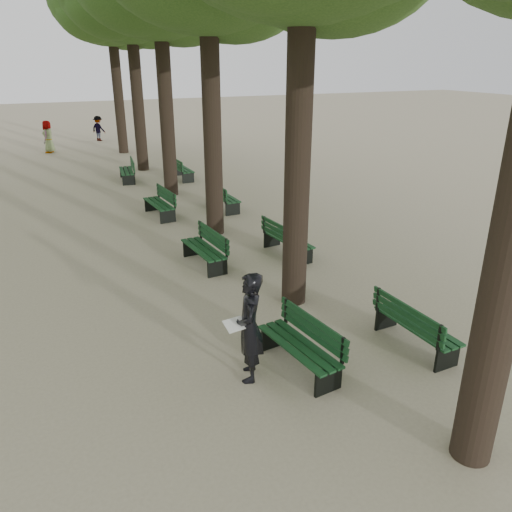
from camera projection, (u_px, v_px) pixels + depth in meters
name	position (u px, v px, depth m)	size (l,w,h in m)	color
ground	(300.00, 397.00, 7.83)	(120.00, 120.00, 0.00)	tan
tree_central_5	(109.00, 0.00, 25.04)	(6.00, 6.00, 9.95)	#33261C
bench_left_0	(299.00, 355.00, 8.47)	(0.79, 1.86, 0.92)	black
bench_left_1	(204.00, 255.00, 12.70)	(0.73, 1.84, 0.92)	black
bench_left_2	(160.00, 209.00, 16.61)	(0.73, 1.84, 0.92)	black
bench_left_3	(127.00, 175.00, 21.38)	(0.77, 1.85, 0.92)	black
bench_right_0	(415.00, 334.00, 9.10)	(0.64, 1.82, 0.92)	black
bench_right_1	(287.00, 246.00, 13.36)	(0.74, 1.85, 0.92)	black
bench_right_2	(224.00, 202.00, 17.41)	(0.62, 1.82, 0.92)	black
bench_right_3	(182.00, 173.00, 21.71)	(0.62, 1.82, 0.92)	black
man_with_map	(250.00, 327.00, 7.99)	(0.75, 0.84, 1.88)	black
pedestrian_b	(99.00, 128.00, 31.52)	(0.99, 0.31, 1.53)	#262628
pedestrian_d	(48.00, 137.00, 27.56)	(0.85, 0.35, 1.74)	#262628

